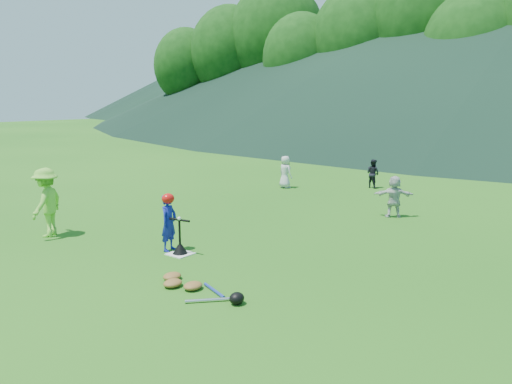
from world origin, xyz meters
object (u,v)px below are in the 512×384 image
at_px(home_plate, 180,254).
at_px(equipment_pile, 192,286).
at_px(batter_child, 169,223).
at_px(batting_tee, 180,248).
at_px(fielder_d, 394,196).
at_px(adult_coach, 47,202).
at_px(fielder_b, 373,174).
at_px(fielder_a, 285,172).

xyz_separation_m(home_plate, equipment_pile, (1.53, -1.20, 0.06)).
height_order(batter_child, batting_tee, batter_child).
relative_size(home_plate, fielder_d, 0.41).
bearing_deg(fielder_d, adult_coach, 19.08).
bearing_deg(batting_tee, fielder_d, 69.43).
height_order(batter_child, adult_coach, adult_coach).
bearing_deg(fielder_b, adult_coach, 85.08).
relative_size(adult_coach, fielder_d, 1.41).
relative_size(batter_child, fielder_d, 1.05).
relative_size(fielder_a, fielder_d, 1.01).
height_order(batter_child, fielder_a, batter_child).
height_order(home_plate, fielder_b, fielder_b).
bearing_deg(batter_child, fielder_b, -13.36).
xyz_separation_m(batter_child, equipment_pile, (1.90, -1.26, -0.52)).
height_order(fielder_b, batting_tee, fielder_b).
bearing_deg(adult_coach, fielder_b, 132.17).
bearing_deg(fielder_b, home_plate, 103.37).
xyz_separation_m(home_plate, fielder_a, (-2.59, 7.55, 0.55)).
bearing_deg(fielder_a, fielder_b, -127.94).
relative_size(adult_coach, fielder_b, 1.56).
distance_m(adult_coach, fielder_a, 8.45).
distance_m(batter_child, fielder_a, 7.82).
distance_m(home_plate, adult_coach, 3.56).
relative_size(home_plate, fielder_a, 0.40).
bearing_deg(batting_tee, home_plate, 0.00).
bearing_deg(home_plate, adult_coach, -165.57).
distance_m(home_plate, fielder_b, 9.43).
bearing_deg(fielder_a, adult_coach, 99.10).
height_order(batter_child, fielder_d, batter_child).
bearing_deg(adult_coach, batting_tee, 73.81).
bearing_deg(adult_coach, fielder_d, 109.36).
distance_m(fielder_a, fielder_b, 3.06).
xyz_separation_m(fielder_a, equipment_pile, (4.12, -8.75, -0.49)).
height_order(fielder_a, equipment_pile, fielder_a).
bearing_deg(batting_tee, equipment_pile, -38.13).
distance_m(batter_child, fielder_b, 9.37).
relative_size(home_plate, batting_tee, 0.66).
bearing_deg(fielder_a, batting_tee, 123.28).
bearing_deg(fielder_a, equipment_pile, 129.56).
relative_size(batting_tee, equipment_pile, 0.38).
relative_size(batter_child, equipment_pile, 0.65).
xyz_separation_m(batter_child, fielder_b, (0.19, 9.36, -0.08)).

